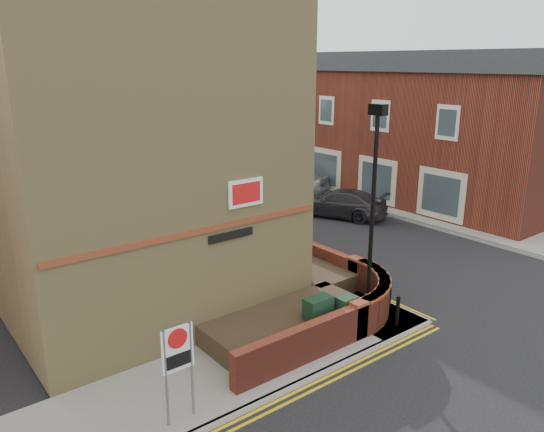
{
  "coord_description": "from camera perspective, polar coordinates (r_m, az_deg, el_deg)",
  "views": [
    {
      "loc": [
        -9.43,
        -8.33,
        7.51
      ],
      "look_at": [
        0.2,
        4.0,
        2.92
      ],
      "focal_mm": 35.0,
      "sensor_mm": 36.0,
      "label": 1
    }
  ],
  "objects": [
    {
      "name": "ground",
      "position": [
        14.65,
        9.35,
        -14.73
      ],
      "size": [
        120.0,
        120.0,
        0.0
      ],
      "primitive_type": "plane",
      "color": "black",
      "rests_on": "ground"
    },
    {
      "name": "pavement_corner",
      "position": [
        13.69,
        -6.04,
        -16.74
      ],
      "size": [
        13.0,
        3.0,
        0.12
      ],
      "primitive_type": "cube",
      "color": "gray",
      "rests_on": "ground"
    },
    {
      "name": "pavement_main",
      "position": [
        27.9,
        -12.36,
        0.45
      ],
      "size": [
        2.0,
        32.0,
        0.12
      ],
      "primitive_type": "cube",
      "color": "gray",
      "rests_on": "ground"
    },
    {
      "name": "pavement_far",
      "position": [
        31.84,
        8.21,
        2.63
      ],
      "size": [
        4.0,
        40.0,
        0.12
      ],
      "primitive_type": "cube",
      "color": "gray",
      "rests_on": "ground"
    },
    {
      "name": "kerb_side",
      "position": [
        12.65,
        -2.19,
        -19.75
      ],
      "size": [
        13.0,
        0.15,
        0.12
      ],
      "primitive_type": "cube",
      "color": "gray",
      "rests_on": "ground"
    },
    {
      "name": "kerb_main_near",
      "position": [
        28.32,
        -10.55,
        0.8
      ],
      "size": [
        0.15,
        32.0,
        0.12
      ],
      "primitive_type": "cube",
      "color": "gray",
      "rests_on": "ground"
    },
    {
      "name": "kerb_main_far",
      "position": [
        30.46,
        5.59,
        2.09
      ],
      "size": [
        0.15,
        40.0,
        0.12
      ],
      "primitive_type": "cube",
      "color": "gray",
      "rests_on": "ground"
    },
    {
      "name": "yellow_lines_side",
      "position": [
        12.52,
        -1.47,
        -20.49
      ],
      "size": [
        13.0,
        0.28,
        0.01
      ],
      "primitive_type": "cube",
      "color": "gold",
      "rests_on": "ground"
    },
    {
      "name": "yellow_lines_main",
      "position": [
        28.45,
        -10.1,
        0.78
      ],
      "size": [
        0.28,
        32.0,
        0.01
      ],
      "primitive_type": "cube",
      "color": "gold",
      "rests_on": "ground"
    },
    {
      "name": "corner_building",
      "position": [
        17.66,
        -16.33,
        11.52
      ],
      "size": [
        8.95,
        10.4,
        13.6
      ],
      "color": "tan",
      "rests_on": "ground"
    },
    {
      "name": "garden_wall",
      "position": [
        16.21,
        2.75,
        -11.29
      ],
      "size": [
        6.8,
        6.0,
        1.2
      ],
      "primitive_type": null,
      "color": "maroon",
      "rests_on": "ground"
    },
    {
      "name": "lamppost",
      "position": [
        15.16,
        10.73,
        0.09
      ],
      "size": [
        0.25,
        0.5,
        6.3
      ],
      "color": "black",
      "rests_on": "pavement_corner"
    },
    {
      "name": "utility_cabinet_large",
      "position": [
        14.91,
        4.96,
        -10.83
      ],
      "size": [
        0.8,
        0.45,
        1.2
      ],
      "primitive_type": "cube",
      "color": "#16311E",
      "rests_on": "pavement_corner"
    },
    {
      "name": "utility_cabinet_small",
      "position": [
        15.25,
        7.98,
        -10.49
      ],
      "size": [
        0.55,
        0.4,
        1.1
      ],
      "primitive_type": "cube",
      "color": "#16311E",
      "rests_on": "pavement_corner"
    },
    {
      "name": "bollard_near",
      "position": [
        15.97,
        13.35,
        -9.9
      ],
      "size": [
        0.11,
        0.11,
        0.9
      ],
      "primitive_type": "cylinder",
      "color": "black",
      "rests_on": "pavement_corner"
    },
    {
      "name": "bollard_far",
      "position": [
        16.85,
        12.52,
        -8.41
      ],
      "size": [
        0.11,
        0.11,
        0.9
      ],
      "primitive_type": "cylinder",
      "color": "black",
      "rests_on": "pavement_corner"
    },
    {
      "name": "zone_sign",
      "position": [
        11.49,
        -10.07,
        -14.64
      ],
      "size": [
        0.72,
        0.07,
        2.2
      ],
      "color": "slate",
      "rests_on": "pavement_corner"
    },
    {
      "name": "far_terrace",
      "position": [
        35.02,
        5.44,
        10.57
      ],
      "size": [
        5.4,
        30.4,
        8.0
      ],
      "color": "maroon",
      "rests_on": "ground"
    },
    {
      "name": "far_terrace_cream",
      "position": [
        52.26,
        -10.91,
        12.25
      ],
      "size": [
        5.4,
        12.4,
        8.0
      ],
      "color": "beige",
      "rests_on": "ground"
    },
    {
      "name": "tree_near",
      "position": [
        25.29,
        -11.03,
        9.66
      ],
      "size": [
        3.64,
        3.65,
        6.7
      ],
      "color": "#382B1E",
      "rests_on": "pavement_main"
    },
    {
      "name": "tree_mid",
      "position": [
        32.54,
        -17.7,
        11.5
      ],
      "size": [
        4.03,
        4.03,
        7.42
      ],
      "color": "#382B1E",
      "rests_on": "pavement_main"
    },
    {
      "name": "tree_far",
      "position": [
        40.13,
        -21.82,
        11.49
      ],
      "size": [
        3.81,
        3.81,
        7.0
      ],
      "color": "#382B1E",
      "rests_on": "pavement_main"
    },
    {
      "name": "traffic_light_assembly",
      "position": [
        35.68,
        -18.47,
        7.89
      ],
      "size": [
        0.2,
        0.16,
        4.2
      ],
      "color": "black",
      "rests_on": "pavement_main"
    },
    {
      "name": "silver_car_near",
      "position": [
        24.33,
        -1.25,
        0.14
      ],
      "size": [
        2.37,
        4.63,
        1.46
      ],
      "primitive_type": "imported",
      "rotation": [
        0.0,
        0.0,
        -0.2
      ],
      "color": "gray",
      "rests_on": "ground"
    },
    {
      "name": "red_car_main",
      "position": [
        30.87,
        -11.14,
        3.34
      ],
      "size": [
        3.35,
        5.63,
        1.46
      ],
      "primitive_type": "imported",
      "rotation": [
        0.0,
        0.0,
        0.18
      ],
      "color": "maroon",
      "rests_on": "ground"
    },
    {
      "name": "grey_car_far",
      "position": [
        26.73,
        7.26,
        1.41
      ],
      "size": [
        3.7,
        5.12,
        1.38
      ],
      "primitive_type": "imported",
      "rotation": [
        0.0,
        0.0,
        3.56
      ],
      "color": "#29292D",
      "rests_on": "ground"
    },
    {
      "name": "silver_car_far",
      "position": [
        31.53,
        2.02,
        4.0
      ],
      "size": [
        3.54,
        4.95,
        1.57
      ],
      "primitive_type": "imported",
      "rotation": [
        0.0,
        0.0,
        3.56
      ],
      "color": "gray",
      "rests_on": "ground"
    }
  ]
}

